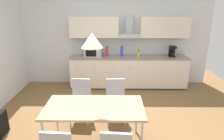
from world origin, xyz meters
TOP-DOWN VIEW (x-y plane):
  - ground_plane at (0.00, 0.00)m, footprint 7.33×7.21m
  - wall_back at (0.00, 2.45)m, footprint 5.86×0.10m
  - kitchen_counter at (0.59, 2.10)m, footprint 3.30×0.64m
  - backsplash_tile at (0.59, 2.39)m, footprint 3.28×0.02m
  - upper_wall_cabinets at (0.59, 2.24)m, footprint 3.28×0.40m
  - microwave at (-0.42, 2.10)m, footprint 0.48×0.35m
  - coffee_maker at (1.80, 2.12)m, footprint 0.18×0.19m
  - bottle_red at (-0.02, 2.15)m, footprint 0.07×0.07m
  - bottle_blue at (0.39, 2.15)m, footprint 0.08×0.08m
  - bottle_yellow at (0.86, 2.06)m, footprint 0.07×0.07m
  - dining_table at (-0.14, -0.49)m, footprint 1.60×0.83m
  - chair_far_left at (-0.50, 0.30)m, footprint 0.43×0.43m
  - chair_far_right at (0.21, 0.30)m, footprint 0.43×0.43m
  - pendant_lamp at (-0.14, -0.49)m, footprint 0.32×0.32m

SIDE VIEW (x-z plane):
  - ground_plane at x=0.00m, z-range -0.02..0.00m
  - kitchen_counter at x=0.59m, z-range 0.00..0.90m
  - chair_far_left at x=-0.50m, z-range 0.10..0.97m
  - chair_far_right at x=0.21m, z-range 0.10..0.97m
  - dining_table at x=-0.14m, z-range 0.32..1.06m
  - bottle_yellow at x=0.86m, z-range 0.89..1.09m
  - bottle_red at x=-0.02m, z-range 0.88..1.18m
  - bottle_blue at x=0.39m, z-range 0.88..1.18m
  - microwave at x=-0.42m, z-range 0.90..1.18m
  - coffee_maker at x=1.80m, z-range 0.90..1.20m
  - backsplash_tile at x=0.59m, z-range 0.90..1.35m
  - wall_back at x=0.00m, z-range 0.00..2.82m
  - upper_wall_cabinets at x=0.59m, z-range 1.42..1.98m
  - pendant_lamp at x=-0.14m, z-range 1.69..1.91m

